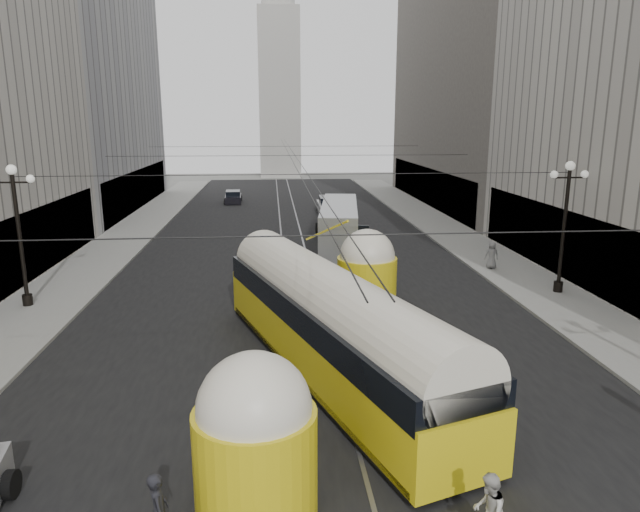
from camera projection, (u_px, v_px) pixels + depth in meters
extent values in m
cube|color=black|center=(292.00, 239.00, 41.18)|extent=(20.00, 85.00, 0.02)
cube|color=gray|center=(134.00, 232.00, 43.58)|extent=(4.00, 72.00, 0.15)
cube|color=gray|center=(440.00, 227.00, 45.53)|extent=(4.00, 72.00, 0.15)
cube|color=gray|center=(282.00, 239.00, 41.12)|extent=(0.12, 85.00, 0.04)
cube|color=gray|center=(302.00, 239.00, 41.24)|extent=(0.12, 85.00, 0.04)
cube|color=black|center=(42.00, 239.00, 31.33)|extent=(0.10, 18.00, 3.60)
cube|color=#999999|center=(62.00, 56.00, 51.31)|extent=(12.00, 28.00, 28.00)
cube|color=black|center=(139.00, 188.00, 54.59)|extent=(0.10, 25.20, 3.60)
cube|color=black|center=(551.00, 238.00, 31.69)|extent=(0.10, 18.00, 3.60)
cube|color=#514C47|center=(495.00, 38.00, 54.11)|extent=(12.00, 32.00, 32.00)
cube|color=black|center=(427.00, 186.00, 56.88)|extent=(0.10, 28.80, 3.60)
cube|color=#B2AFA8|center=(279.00, 95.00, 84.42)|extent=(6.00, 6.00, 24.00)
cylinder|color=black|center=(20.00, 241.00, 25.37)|extent=(0.18, 0.18, 6.00)
cylinder|color=black|center=(28.00, 300.00, 26.01)|extent=(0.44, 0.44, 0.50)
cylinder|color=black|center=(13.00, 182.00, 24.76)|extent=(1.60, 0.08, 0.08)
sphere|color=white|center=(11.00, 170.00, 24.64)|extent=(0.44, 0.44, 0.44)
sphere|color=white|center=(30.00, 179.00, 24.79)|extent=(0.36, 0.36, 0.36)
cylinder|color=black|center=(564.00, 232.00, 27.42)|extent=(0.18, 0.18, 6.00)
cylinder|color=black|center=(558.00, 287.00, 28.07)|extent=(0.44, 0.44, 0.50)
cylinder|color=black|center=(569.00, 178.00, 26.82)|extent=(1.60, 0.08, 0.08)
sphere|color=white|center=(570.00, 166.00, 26.69)|extent=(0.44, 0.44, 0.44)
sphere|color=white|center=(554.00, 175.00, 26.72)|extent=(0.36, 0.36, 0.36)
sphere|color=white|center=(585.00, 174.00, 26.84)|extent=(0.36, 0.36, 0.36)
cylinder|color=black|center=(337.00, 235.00, 12.17)|extent=(25.00, 0.03, 0.03)
cylinder|color=black|center=(302.00, 174.00, 25.73)|extent=(25.00, 0.03, 0.03)
cylinder|color=black|center=(291.00, 155.00, 39.30)|extent=(25.00, 0.03, 0.03)
cylinder|color=black|center=(286.00, 146.00, 52.87)|extent=(25.00, 0.03, 0.03)
cylinder|color=black|center=(289.00, 155.00, 43.22)|extent=(0.03, 72.00, 0.03)
cylinder|color=black|center=(295.00, 155.00, 43.25)|extent=(0.03, 72.00, 0.03)
cube|color=yellow|center=(331.00, 344.00, 19.12)|extent=(7.27, 14.57, 1.76)
cube|color=black|center=(331.00, 366.00, 19.31)|extent=(7.13, 14.16, 0.31)
cube|color=black|center=(331.00, 311.00, 18.85)|extent=(7.22, 14.37, 0.88)
cylinder|color=silver|center=(331.00, 303.00, 18.78)|extent=(6.91, 14.26, 2.38)
cylinder|color=yellow|center=(256.00, 461.00, 12.36)|extent=(2.69, 2.69, 2.38)
sphere|color=silver|center=(254.00, 409.00, 12.07)|extent=(2.48, 2.48, 2.48)
cylinder|color=yellow|center=(367.00, 283.00, 25.83)|extent=(2.69, 2.69, 2.38)
sphere|color=silver|center=(367.00, 257.00, 25.54)|extent=(2.48, 2.48, 2.48)
sphere|color=#FFF2BF|center=(236.00, 508.00, 11.35)|extent=(0.36, 0.36, 0.36)
cube|color=#9FA2A4|center=(339.00, 225.00, 38.74)|extent=(3.79, 11.43, 2.81)
cube|color=black|center=(339.00, 218.00, 38.63)|extent=(3.76, 11.04, 1.03)
cube|color=black|center=(350.00, 236.00, 33.28)|extent=(2.15, 0.38, 1.31)
cylinder|color=black|center=(327.00, 251.00, 35.23)|extent=(0.30, 0.94, 0.94)
cylinder|color=black|center=(365.00, 251.00, 35.42)|extent=(0.30, 0.94, 0.94)
cylinder|color=black|center=(318.00, 229.00, 42.52)|extent=(0.30, 0.94, 0.94)
cylinder|color=black|center=(349.00, 228.00, 42.71)|extent=(0.30, 0.94, 0.94)
cylinder|color=black|center=(11.00, 485.00, 12.94)|extent=(0.22, 0.67, 0.67)
cube|color=white|center=(330.00, 208.00, 52.10)|extent=(2.11, 5.04, 0.89)
cube|color=black|center=(330.00, 201.00, 51.95)|extent=(1.84, 2.78, 0.84)
cylinder|color=black|center=(321.00, 213.00, 50.41)|extent=(0.22, 0.71, 0.71)
cylinder|color=black|center=(342.00, 213.00, 50.56)|extent=(0.22, 0.71, 0.71)
cylinder|color=black|center=(318.00, 207.00, 53.72)|extent=(0.22, 0.71, 0.71)
cylinder|color=black|center=(338.00, 207.00, 53.87)|extent=(0.22, 0.71, 0.71)
cube|color=black|center=(233.00, 199.00, 59.14)|extent=(1.81, 4.04, 0.70)
cube|color=black|center=(233.00, 194.00, 59.02)|extent=(1.53, 2.24, 0.66)
cylinder|color=black|center=(225.00, 202.00, 57.80)|extent=(0.22, 0.56, 0.56)
cylinder|color=black|center=(240.00, 202.00, 57.92)|extent=(0.22, 0.56, 0.56)
cylinder|color=black|center=(227.00, 198.00, 60.41)|extent=(0.22, 0.56, 0.56)
cylinder|color=black|center=(241.00, 198.00, 60.53)|extent=(0.22, 0.56, 0.56)
imported|color=black|center=(159.00, 511.00, 11.31)|extent=(0.53, 0.68, 1.67)
imported|color=beige|center=(488.00, 512.00, 11.33)|extent=(0.92, 0.99, 1.63)
imported|color=gray|center=(492.00, 255.00, 32.32)|extent=(0.79, 0.52, 1.56)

